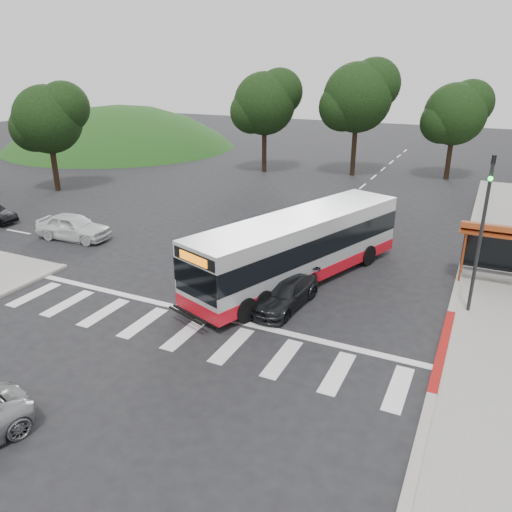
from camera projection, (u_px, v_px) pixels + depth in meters
The scene contains 17 objects.
ground at pixel (244, 285), 23.24m from camera, with size 140.00×140.00×0.00m, color black.
sidewalk_east at pixel (506, 263), 25.54m from camera, with size 4.00×40.00×0.12m, color gray.
curb_east at pixel (464, 257), 26.33m from camera, with size 0.30×40.00×0.15m, color #9E9991.
curb_east_red at pixel (443, 348), 17.92m from camera, with size 0.32×6.00×0.15m, color maroon.
hillside_nw at pixel (122, 147), 61.33m from camera, with size 44.00×44.00×10.00m, color #1C4415.
crosswalk_ladder at pixel (186, 333), 19.04m from camera, with size 18.00×2.60×0.01m, color silver.
bus_shelter at pixel (510, 237), 22.35m from camera, with size 4.20×1.60×2.86m.
traffic_signal_ne_tall at pixel (483, 223), 19.24m from camera, with size 0.18×0.37×6.50m.
traffic_signal_ne_short at pixel (485, 212), 25.64m from camera, with size 0.18×0.37×4.00m.
tree_north_a at pixel (359, 96), 43.44m from camera, with size 6.60×6.15×10.17m.
tree_north_b at pixel (456, 113), 42.36m from camera, with size 5.72×5.33×8.43m.
tree_north_c at pixel (266, 103), 45.20m from camera, with size 6.16×5.74×9.30m.
tree_west_a at pixel (49, 118), 38.46m from camera, with size 5.72×5.33×8.43m.
transit_bus at pixel (299, 249), 23.21m from camera, with size 2.65×12.22×3.16m, color silver, non-canonical shape.
pedestrian at pixel (213, 294), 20.17m from camera, with size 0.67×0.44×1.84m, color white.
dark_sedan at pixel (284, 293), 21.01m from camera, with size 1.70×4.19×1.22m, color black.
west_car_white at pixel (73, 227), 29.01m from camera, with size 1.79×4.44×1.51m, color silver.
Camera 1 is at (9.61, -18.89, 9.66)m, focal length 35.00 mm.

